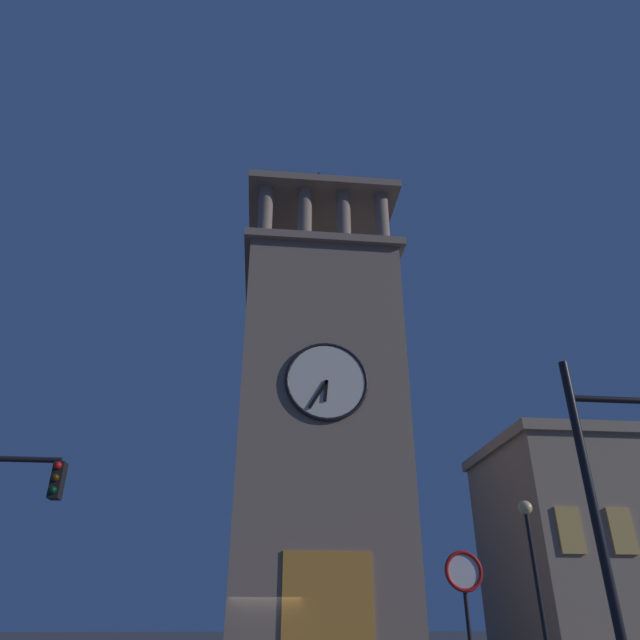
# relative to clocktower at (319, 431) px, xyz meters

# --- Properties ---
(clocktower) EXTENTS (7.60, 7.12, 24.68)m
(clocktower) POSITION_rel_clocktower_xyz_m (0.00, 0.00, 0.00)
(clocktower) COLOR gray
(clocktower) RESTS_ON ground_plane
(street_lamp) EXTENTS (0.44, 0.44, 5.23)m
(street_lamp) POSITION_rel_clocktower_xyz_m (-6.01, 6.87, -5.79)
(street_lamp) COLOR black
(street_lamp) RESTS_ON ground_plane
(no_horn_sign) EXTENTS (0.78, 0.14, 3.03)m
(no_horn_sign) POSITION_rel_clocktower_xyz_m (-1.59, 13.22, -7.04)
(no_horn_sign) COLOR black
(no_horn_sign) RESTS_ON ground_plane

